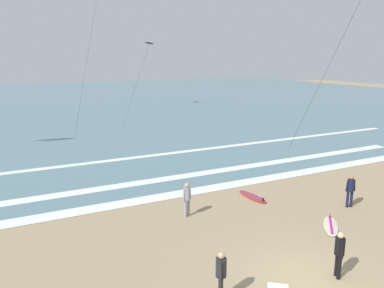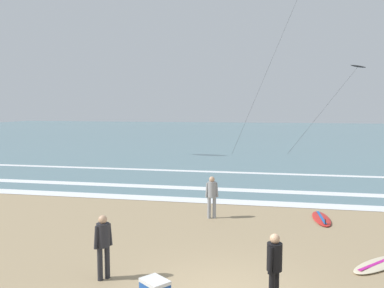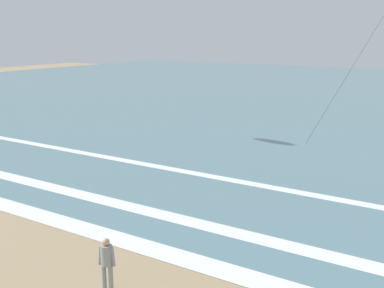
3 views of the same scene
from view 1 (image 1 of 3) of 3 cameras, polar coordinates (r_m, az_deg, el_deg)
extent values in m
plane|color=#9E8763|center=(13.52, 16.87, -19.28)|extent=(160.00, 160.00, 0.00)
cube|color=slate|center=(62.72, -18.91, 5.91)|extent=(140.00, 90.00, 0.01)
cube|color=white|center=(20.06, -2.60, -7.63)|extent=(38.21, 0.99, 0.01)
cube|color=white|center=(22.34, -5.42, -5.47)|extent=(38.88, 0.84, 0.01)
cube|color=white|center=(27.24, -9.97, -2.19)|extent=(52.24, 0.61, 0.01)
cylinder|color=black|center=(13.79, 21.33, -16.97)|extent=(0.13, 0.13, 0.82)
cylinder|color=black|center=(13.95, 21.01, -16.57)|extent=(0.13, 0.13, 0.82)
cylinder|color=black|center=(13.54, 21.42, -14.19)|extent=(0.32, 0.32, 0.58)
cylinder|color=black|center=(13.40, 21.72, -14.63)|extent=(0.14, 0.16, 0.56)
cylinder|color=black|center=(13.71, 21.10, -13.94)|extent=(0.14, 0.16, 0.56)
sphere|color=tan|center=(13.38, 21.56, -12.72)|extent=(0.21, 0.21, 0.21)
cylinder|color=#232328|center=(12.07, 4.40, -20.67)|extent=(0.13, 0.13, 0.82)
cylinder|color=#232328|center=(11.62, 4.41, -18.07)|extent=(0.32, 0.32, 0.58)
cylinder|color=#232328|center=(11.47, 4.32, -18.66)|extent=(0.15, 0.16, 0.56)
cylinder|color=#232328|center=(11.79, 4.50, -17.71)|extent=(0.15, 0.16, 0.56)
sphere|color=tan|center=(11.42, 4.45, -16.42)|extent=(0.21, 0.21, 0.21)
cylinder|color=#141938|center=(19.93, 22.91, -7.63)|extent=(0.13, 0.13, 0.82)
cylinder|color=#141938|center=(19.83, 22.42, -7.69)|extent=(0.13, 0.13, 0.82)
cylinder|color=#141938|center=(19.66, 22.85, -5.74)|extent=(0.32, 0.32, 0.58)
cylinder|color=#141938|center=(19.76, 23.30, -5.76)|extent=(0.15, 0.13, 0.56)
cylinder|color=#141938|center=(19.57, 22.37, -5.86)|extent=(0.15, 0.13, 0.56)
sphere|color=#9E7051|center=(19.54, 22.95, -4.67)|extent=(0.21, 0.21, 0.21)
cylinder|color=gray|center=(17.42, -0.52, -9.52)|extent=(0.13, 0.13, 0.82)
cylinder|color=gray|center=(17.29, -1.00, -9.70)|extent=(0.13, 0.13, 0.82)
cylinder|color=gray|center=(17.10, -0.77, -7.45)|extent=(0.32, 0.32, 0.58)
cylinder|color=gray|center=(17.23, -0.32, -7.37)|extent=(0.16, 0.13, 0.56)
cylinder|color=gray|center=(16.99, -1.22, -7.68)|extent=(0.16, 0.13, 0.56)
sphere|color=tan|center=(16.97, -0.77, -6.23)|extent=(0.21, 0.21, 0.21)
ellipsoid|color=beige|center=(17.56, 20.22, -11.48)|extent=(1.87, 1.95, 0.09)
cube|color=#BF198C|center=(17.54, 20.23, -11.34)|extent=(1.29, 1.38, 0.01)
cube|color=black|center=(18.27, 20.10, -10.08)|extent=(0.09, 0.10, 0.16)
ellipsoid|color=red|center=(19.92, 9.12, -7.84)|extent=(0.72, 2.13, 0.09)
cube|color=#1959B2|center=(19.91, 9.12, -7.71)|extent=(0.20, 1.79, 0.01)
cube|color=black|center=(19.29, 10.66, -8.22)|extent=(0.02, 0.12, 0.16)
cylinder|color=#333333|center=(27.48, 20.32, 11.82)|extent=(0.47, 6.93, 13.76)
cylinder|color=#333333|center=(42.09, -15.23, 14.17)|extent=(6.06, 11.82, 16.44)
ellipsoid|color=black|center=(53.79, -6.45, 14.90)|extent=(2.62, 2.97, 0.43)
cylinder|color=#333333|center=(45.97, -8.17, 9.64)|extent=(8.24, 13.80, 8.87)
camera|label=2|loc=(9.68, 63.88, -11.92)|focal=38.25mm
camera|label=3|loc=(16.21, 43.30, 9.21)|focal=43.71mm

